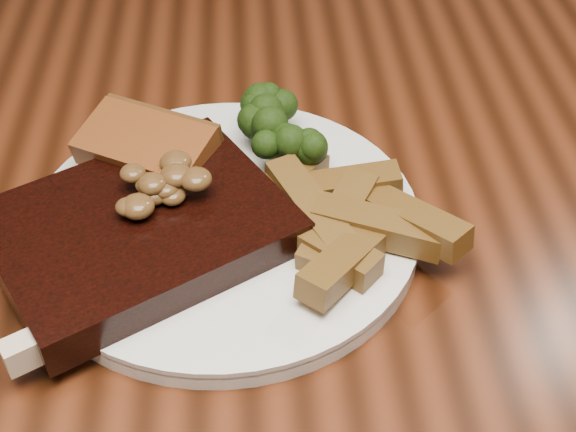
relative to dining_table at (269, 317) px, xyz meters
name	(u,v)px	position (x,y,z in m)	size (l,w,h in m)	color
dining_table	(269,317)	(0.00, 0.00, 0.00)	(1.60, 0.90, 0.75)	#4C200F
chair_far	(167,58)	(-0.14, 0.72, -0.19)	(0.53, 0.53, 0.85)	black
plate	(225,224)	(-0.03, 0.01, 0.10)	(0.28, 0.28, 0.01)	white
steak	(140,230)	(-0.09, -0.02, 0.12)	(0.19, 0.15, 0.03)	black
steak_bone	(133,307)	(-0.09, -0.08, 0.11)	(0.16, 0.02, 0.02)	beige
mushroom_pile	(154,183)	(-0.08, 0.00, 0.15)	(0.06, 0.06, 0.03)	brown
garlic_bread	(149,166)	(-0.09, 0.06, 0.12)	(0.10, 0.05, 0.02)	brown
potato_wedges	(331,214)	(0.05, -0.01, 0.12)	(0.12, 0.12, 0.02)	brown
broccoli_cluster	(306,126)	(0.04, 0.09, 0.12)	(0.08, 0.08, 0.04)	#1F330B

